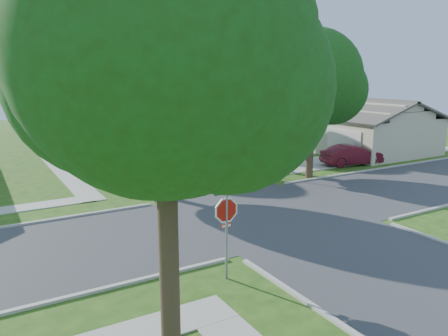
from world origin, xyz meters
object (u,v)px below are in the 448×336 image
tree_ne_corner (314,82)px  car_driveway (352,155)px  tree_w_far (35,79)px  tree_e_far (124,75)px  tree_w_mid (57,68)px  stop_sign_ne (283,145)px  tree_w_near (98,73)px  car_curb_west (44,118)px  tree_sw_corner (166,63)px  car_curb_east (119,124)px  house_ne_far (232,113)px  tree_e_mid (170,72)px  tree_e_near (244,80)px  house_ne_near (344,130)px  stop_sign_sw (226,214)px

tree_ne_corner → car_driveway: 7.00m
tree_w_far → car_driveway: tree_w_far is taller
tree_ne_corner → tree_e_far: bearing=93.1°
tree_e_far → tree_w_far: bearing=-180.0°
tree_e_far → tree_w_mid: tree_w_mid is taller
stop_sign_ne → tree_w_near: 11.07m
tree_e_far → car_curb_west: size_ratio=1.98×
tree_sw_corner → car_curb_east: tree_sw_corner is taller
tree_e_far → car_driveway: bearing=-77.3°
tree_ne_corner → house_ne_far: size_ratio=0.64×
stop_sign_ne → car_curb_west: bearing=100.9°
tree_ne_corner → tree_w_near: bearing=156.4°
tree_sw_corner → tree_e_mid: bearing=66.5°
tree_e_near → tree_w_far: bearing=110.6°
car_curb_west → stop_sign_ne: bearing=103.7°
tree_ne_corner → house_ne_near: (9.63, 6.79, -4.08)m
tree_e_near → tree_sw_corner: (-12.19, -16.00, 0.62)m
stop_sign_ne → tree_e_mid: tree_e_mid is taller
house_ne_far → car_driveway: 24.00m
house_ne_far → car_curb_west: house_ne_far is taller
car_driveway → house_ne_far: bearing=0.6°
tree_sw_corner → car_curb_west: (4.65, 50.55, -5.62)m
tree_e_far → car_curb_east: size_ratio=2.03×
house_ne_far → car_curb_west: (-18.78, 14.56, -0.88)m
car_curb_west → tree_e_mid: bearing=111.3°
stop_sign_sw → car_curb_east: size_ratio=0.69×
tree_e_far → tree_sw_corner: size_ratio=0.91×
tree_ne_corner → house_ne_near: size_ratio=0.64×
tree_e_far → tree_w_far: (-9.40, -0.00, -0.47)m
stop_sign_sw → stop_sign_ne: same height
tree_w_mid → car_curb_east: (7.84, 10.81, -5.76)m
tree_w_mid → car_driveway: tree_w_mid is taller
stop_sign_sw → tree_w_far: bearing=89.9°
tree_e_near → tree_e_far: bearing=90.0°
stop_sign_ne → tree_ne_corner: 3.96m
tree_w_near → house_ne_far: 29.10m
tree_e_near → tree_w_near: 9.41m
tree_e_far → car_driveway: (6.43, -28.51, -5.29)m
house_ne_near → car_driveway: size_ratio=3.25×
tree_w_mid → tree_ne_corner: (11.00, -16.80, -0.90)m
tree_w_mid → car_curb_east: bearing=54.1°
house_ne_far → tree_w_far: bearing=166.4°
tree_w_far → house_ne_far: (20.64, -5.01, -3.99)m
house_ne_near → tree_sw_corner: bearing=-142.5°
stop_sign_sw → tree_e_far: bearing=76.3°
tree_w_far → tree_sw_corner: size_ratio=0.84×
stop_sign_ne → house_ne_near: (11.29, 6.30, -0.51)m
tree_w_mid → house_ne_near: tree_w_mid is taller
tree_e_mid → tree_w_mid: (-9.40, 0.00, 0.24)m
tree_w_far → car_curb_west: tree_w_far is taller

